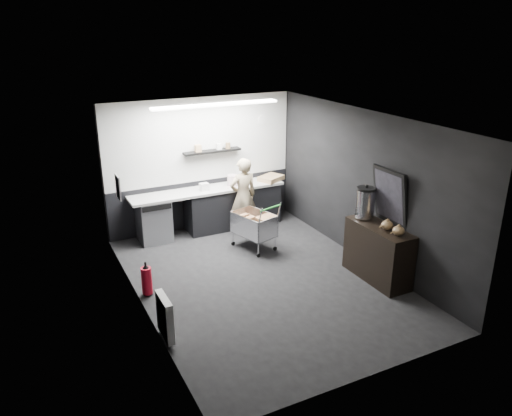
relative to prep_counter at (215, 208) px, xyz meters
name	(u,v)px	position (x,y,z in m)	size (l,w,h in m)	color
floor	(262,280)	(-0.14, -2.42, -0.46)	(5.50, 5.50, 0.00)	black
ceiling	(263,120)	(-0.14, -2.42, 2.24)	(5.50, 5.50, 0.00)	silver
wall_back	(201,164)	(-0.14, 0.33, 0.89)	(5.50, 5.50, 0.00)	black
wall_front	(375,279)	(-0.14, -5.17, 0.89)	(5.50, 5.50, 0.00)	black
wall_left	(138,226)	(-2.14, -2.42, 0.89)	(5.50, 5.50, 0.00)	black
wall_right	(364,187)	(1.86, -2.42, 0.89)	(5.50, 5.50, 0.00)	black
kitchen_wall_panel	(201,140)	(-0.14, 0.31, 1.39)	(3.95, 0.02, 1.70)	silver
dado_panel	(203,203)	(-0.14, 0.31, 0.04)	(3.95, 0.02, 1.00)	black
floating_shelf	(212,151)	(0.06, 0.20, 1.16)	(1.20, 0.22, 0.04)	black
wall_clock	(263,119)	(1.26, 0.30, 1.69)	(0.20, 0.20, 0.03)	silver
poster	(118,187)	(-2.12, -1.12, 1.09)	(0.02, 0.30, 0.40)	white
poster_red_band	(118,183)	(-2.11, -1.12, 1.16)	(0.01, 0.22, 0.10)	red
radiator	(165,317)	(-2.08, -3.32, -0.11)	(0.10, 0.50, 0.60)	silver
ceiling_strip	(216,105)	(-0.14, -0.57, 2.21)	(2.40, 0.20, 0.04)	white
prep_counter	(215,208)	(0.00, 0.00, 0.00)	(3.20, 0.61, 0.90)	black
person	(243,196)	(0.44, -0.45, 0.33)	(0.58, 0.38, 1.58)	beige
shopping_cart	(254,226)	(0.30, -1.21, 0.00)	(0.74, 1.01, 0.95)	silver
sideboard	(378,245)	(1.62, -3.19, 0.14)	(0.54, 1.26, 1.89)	black
fire_extinguisher	(147,280)	(-1.99, -2.03, -0.19)	(0.17, 0.17, 0.55)	red
cardboard_box	(271,178)	(1.29, -0.05, 0.49)	(0.49, 0.37, 0.10)	#A38157
pink_tub	(233,180)	(0.42, 0.00, 0.55)	(0.22, 0.22, 0.22)	beige
white_container	(204,187)	(-0.23, -0.05, 0.52)	(0.17, 0.13, 0.15)	silver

